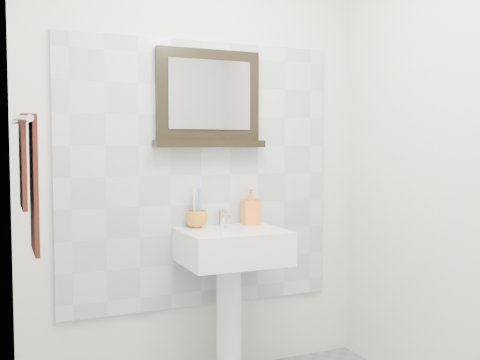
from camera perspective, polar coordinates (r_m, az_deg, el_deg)
name	(u,v)px	position (r m, az deg, el deg)	size (l,w,h in m)	color
back_wall	(200,157)	(3.20, -4.11, 2.33)	(2.00, 0.01, 2.50)	silver
left_wall	(17,166)	(1.92, -21.69, 1.34)	(0.01, 2.20, 2.50)	silver
splashback	(201,175)	(3.19, -4.03, 0.53)	(1.60, 0.02, 1.50)	#ACB5BA
pedestal_sink	(232,263)	(3.09, -0.83, -8.43)	(0.55, 0.44, 0.96)	white
toothbrush_cup	(197,219)	(3.13, -4.42, -3.98)	(0.12, 0.12, 0.10)	orange
toothbrushes	(197,206)	(3.12, -4.38, -2.60)	(0.05, 0.04, 0.21)	white
soap_dispenser	(251,206)	(3.24, 1.09, -2.70)	(0.09, 0.10, 0.21)	#EE4C1C
framed_mirror	(208,101)	(3.18, -3.22, 8.00)	(0.64, 0.11, 0.55)	black
towel_bar	(26,120)	(2.39, -20.89, 5.69)	(0.07, 0.40, 0.03)	silver
hand_towel	(29,173)	(2.40, -20.62, 0.66)	(0.06, 0.30, 0.55)	black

